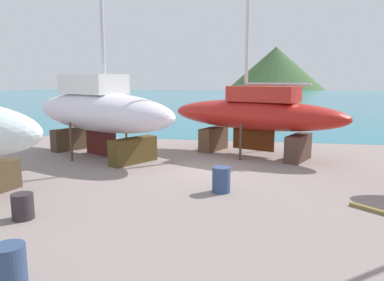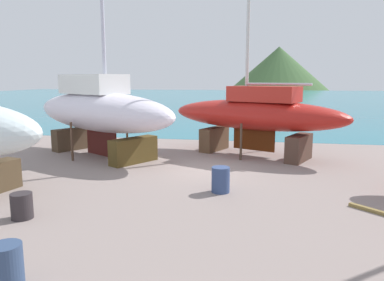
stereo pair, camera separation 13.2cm
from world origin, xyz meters
The scene contains 9 objects.
ground_plane centered at (0.00, -3.70, 0.00)m, with size 46.95×46.95×0.00m, color gray.
sea_water centered at (0.00, 63.84, 0.00)m, with size 165.34×111.60×0.01m, color teal.
headland_hill centered at (10.36, 148.95, 0.00)m, with size 80.45×80.45×35.10m, color #3E5F34.
sailboat_small_center centered at (2.11, 3.59, 2.22)m, with size 10.04×6.52×17.37m.
sailboat_large_starboard centered at (-5.93, 2.14, 2.41)m, with size 10.72×8.26×15.81m.
barrel_tipped_center centered at (-4.45, -6.80, 0.38)m, with size 0.62×0.62×0.76m, color #2E282B.
barrel_tipped_left centered at (-2.41, -10.23, 0.46)m, with size 0.62×0.62×0.93m, color navy.
barrel_rust_far centered at (1.00, -3.24, 0.46)m, with size 0.65×0.65×0.92m, color #344774.
timber_short_cross centered at (5.95, -4.61, 0.05)m, with size 1.91×0.14×0.11m, color olive.
Camera 1 is at (2.13, -16.12, 4.04)m, focal length 34.65 mm.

